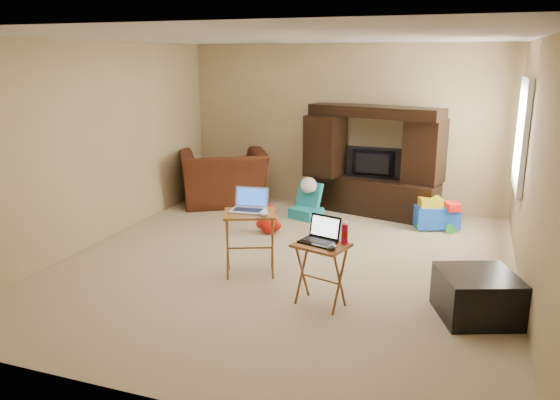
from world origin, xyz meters
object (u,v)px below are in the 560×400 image
at_px(water_bottle, 345,234).
at_px(plush_toy, 269,219).
at_px(television, 372,164).
at_px(ottoman, 477,296).
at_px(child_rocker, 306,201).
at_px(mouse_right, 332,247).
at_px(entertainment_center, 373,161).
at_px(laptop_right, 318,231).
at_px(mouse_left, 264,213).
at_px(recliner, 223,178).
at_px(tray_table_right, 321,275).
at_px(tray_table_left, 250,244).
at_px(laptop_left, 248,201).
at_px(push_toy, 437,213).

bearing_deg(water_bottle, plush_toy, 128.58).
height_order(television, ottoman, television).
relative_size(child_rocker, mouse_right, 4.18).
bearing_deg(entertainment_center, laptop_right, -74.41).
distance_m(entertainment_center, laptop_right, 3.29).
xyz_separation_m(ottoman, mouse_left, (-2.13, 0.16, 0.52)).
height_order(recliner, child_rocker, recliner).
bearing_deg(ottoman, tray_table_right, -170.25).
distance_m(laptop_right, water_bottle, 0.25).
xyz_separation_m(mouse_left, mouse_right, (0.86, -0.52, -0.09)).
height_order(plush_toy, laptop_right, laptop_right).
distance_m(television, laptop_right, 3.25).
bearing_deg(television, ottoman, 119.41).
xyz_separation_m(television, laptop_right, (0.09, -3.25, -0.04)).
relative_size(child_rocker, mouse_left, 3.66).
bearing_deg(mouse_right, laptop_right, 140.53).
bearing_deg(mouse_left, tray_table_left, 159.78).
distance_m(recliner, water_bottle, 4.02).
bearing_deg(recliner, tray_table_left, 89.79).
height_order(recliner, laptop_left, laptop_left).
xyz_separation_m(child_rocker, mouse_right, (1.12, -2.87, 0.38)).
relative_size(television, push_toy, 1.38).
bearing_deg(child_rocker, water_bottle, -46.71).
distance_m(recliner, laptop_right, 3.91).
xyz_separation_m(push_toy, ottoman, (0.54, -2.61, -0.01)).
bearing_deg(ottoman, push_toy, 101.65).
height_order(tray_table_right, laptop_left, laptop_left).
xyz_separation_m(plush_toy, push_toy, (2.10, 0.97, 0.02)).
height_order(television, water_bottle, television).
relative_size(television, laptop_left, 2.22).
bearing_deg(water_bottle, push_toy, 76.52).
distance_m(recliner, push_toy, 3.35).
xyz_separation_m(entertainment_center, mouse_right, (0.26, -3.43, -0.16)).
bearing_deg(laptop_left, ottoman, -12.26).
xyz_separation_m(push_toy, laptop_right, (-0.90, -2.83, 0.51)).
height_order(entertainment_center, television, entertainment_center).
bearing_deg(plush_toy, child_rocker, 73.73).
bearing_deg(tray_table_right, push_toy, 89.00).
xyz_separation_m(tray_table_left, tray_table_right, (0.92, -0.47, -0.04)).
height_order(recliner, plush_toy, recliner).
distance_m(television, ottoman, 3.44).
relative_size(recliner, mouse_left, 9.27).
bearing_deg(mouse_right, plush_toy, 124.34).
bearing_deg(laptop_right, child_rocker, 124.87).
bearing_deg(child_rocker, recliner, -173.04).
height_order(recliner, tray_table_left, recliner).
height_order(tray_table_left, laptop_right, laptop_right).
distance_m(child_rocker, tray_table_left, 2.28).
distance_m(push_toy, tray_table_right, 2.98).
bearing_deg(laptop_left, child_rocker, 84.95).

